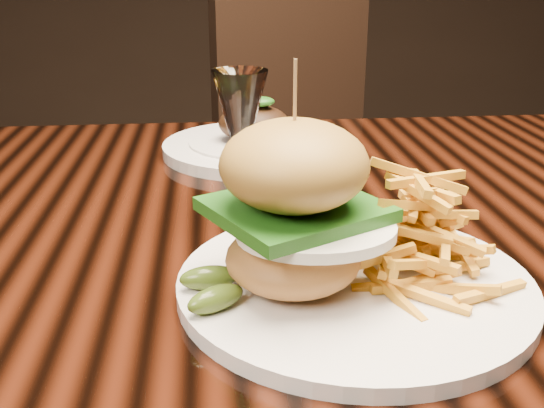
{
  "coord_description": "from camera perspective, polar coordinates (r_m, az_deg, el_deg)",
  "views": [
    {
      "loc": [
        -0.13,
        -0.76,
        1.04
      ],
      "look_at": [
        -0.07,
        -0.16,
        0.81
      ],
      "focal_mm": 42.0,
      "sensor_mm": 36.0,
      "label": 1
    }
  ],
  "objects": [
    {
      "name": "ramekin",
      "position": [
        0.82,
        0.8,
        1.43
      ],
      "size": [
        0.1,
        0.1,
        0.04
      ],
      "primitive_type": "cube",
      "rotation": [
        0.0,
        0.0,
        0.29
      ],
      "color": "silver",
      "rests_on": "dining_table"
    },
    {
      "name": "wine_glass",
      "position": [
        0.74,
        -2.86,
        8.31
      ],
      "size": [
        0.07,
        0.07,
        0.18
      ],
      "color": "white",
      "rests_on": "dining_table"
    },
    {
      "name": "far_dish",
      "position": [
        1.03,
        -1.62,
        5.54
      ],
      "size": [
        0.29,
        0.29,
        0.09
      ],
      "rotation": [
        0.0,
        0.0,
        -0.03
      ],
      "color": "silver",
      "rests_on": "dining_table"
    },
    {
      "name": "chair_far",
      "position": [
        1.74,
        3.55,
        4.16
      ],
      "size": [
        0.6,
        0.6,
        0.95
      ],
      "rotation": [
        0.0,
        0.0,
        0.37
      ],
      "color": "black",
      "rests_on": "ground"
    },
    {
      "name": "burger_plate",
      "position": [
        0.59,
        7.48,
        -2.53
      ],
      "size": [
        0.33,
        0.33,
        0.22
      ],
      "rotation": [
        0.0,
        0.0,
        0.28
      ],
      "color": "silver",
      "rests_on": "dining_table"
    },
    {
      "name": "dining_table",
      "position": [
        0.85,
        3.6,
        -4.65
      ],
      "size": [
        1.6,
        0.9,
        0.75
      ],
      "color": "black",
      "rests_on": "ground"
    }
  ]
}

